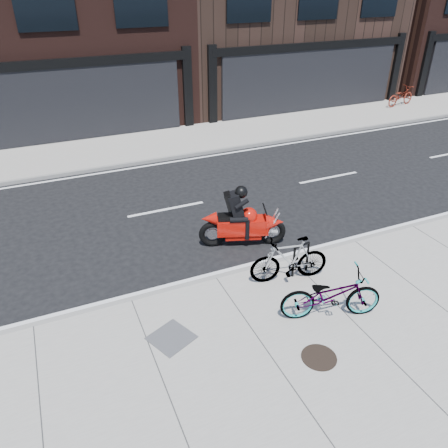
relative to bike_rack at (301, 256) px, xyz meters
name	(u,v)px	position (x,y,z in m)	size (l,w,h in m)	color
ground	(188,241)	(-1.87, 2.60, -0.61)	(120.00, 120.00, 0.00)	black
sidewalk_near	(281,374)	(-1.87, -2.40, -0.54)	(60.00, 6.00, 0.13)	gray
sidewalk_far	(125,148)	(-1.87, 10.35, -0.54)	(60.00, 3.50, 0.13)	gray
bike_rack	(301,256)	(0.00, 0.00, 0.00)	(0.48, 0.13, 0.81)	black
bicycle_front	(331,295)	(-0.25, -1.50, 0.07)	(0.72, 2.07, 1.09)	gray
bicycle_rear	(289,259)	(-0.37, -0.09, 0.07)	(0.52, 1.83, 1.10)	gray
motorcycle	(246,221)	(-0.50, 1.84, 0.09)	(2.23, 1.13, 1.72)	black
bicycle_far	(401,96)	(13.08, 10.83, 0.02)	(0.66, 1.89, 0.99)	maroon
manhole_cover	(319,357)	(-1.08, -2.39, -0.47)	(0.66, 0.66, 0.01)	black
utility_grate	(171,338)	(-3.42, -0.82, -0.47)	(0.75, 0.75, 0.01)	#48484A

